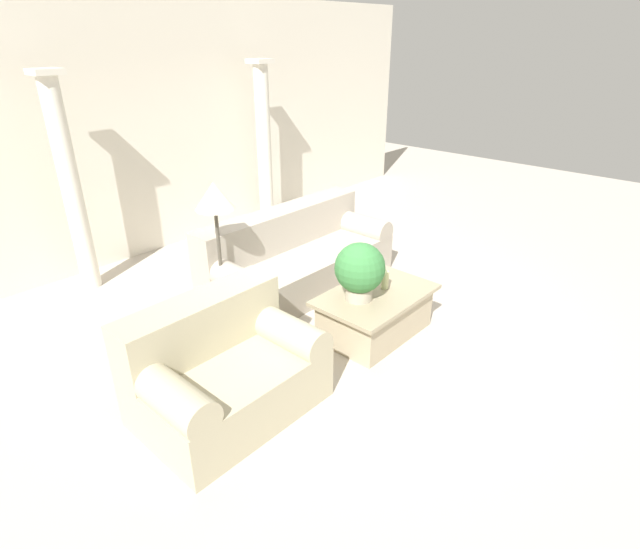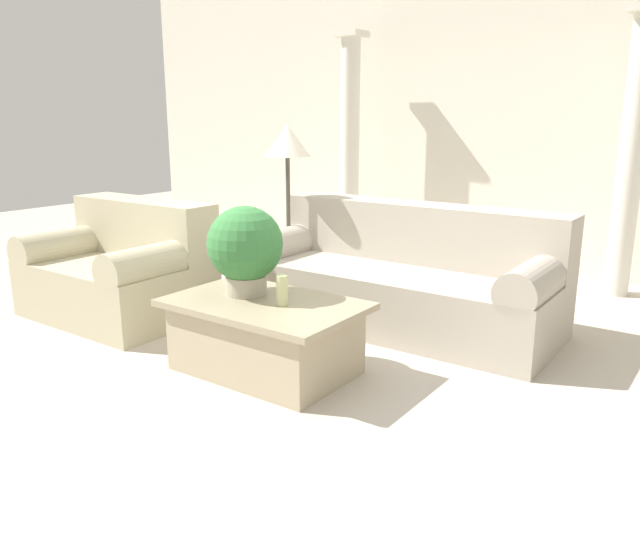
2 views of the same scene
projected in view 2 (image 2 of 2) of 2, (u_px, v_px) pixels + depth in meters
The scene contains 10 objects.
ground_plane at pixel (320, 357), 4.12m from camera, with size 16.00×16.00×0.00m, color #BCB2A3.
wall_back at pixel (505, 110), 6.26m from camera, with size 10.00×0.06×3.20m.
sofa_long at pixel (402, 278), 4.72m from camera, with size 2.34×0.96×0.89m.
loveseat at pixel (122, 269), 4.94m from camera, with size 1.37×0.96×0.89m.
coffee_table at pixel (265, 336), 3.84m from camera, with size 1.18×0.76×0.45m.
potted_plant at pixel (245, 247), 3.87m from camera, with size 0.47×0.47×0.56m.
pillar_candle at pixel (282, 290), 3.68m from camera, with size 0.07×0.07×0.18m.
floor_lamp at pixel (287, 153), 5.10m from camera, with size 0.38×0.38×1.48m.
column_left at pixel (350, 145), 6.86m from camera, with size 0.29×0.29×2.41m.
column_right at pixel (632, 154), 5.27m from camera, with size 0.29×0.29×2.41m.
Camera 2 is at (2.24, -3.14, 1.54)m, focal length 35.00 mm.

